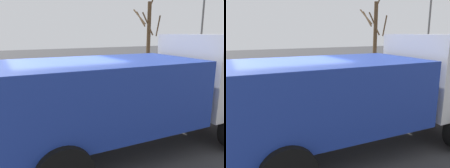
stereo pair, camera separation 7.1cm
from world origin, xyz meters
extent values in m
plane|color=#38383A|center=(0.00, 0.00, 0.00)|extent=(80.00, 80.00, 0.00)
cube|color=#99968E|center=(0.00, 6.50, 0.07)|extent=(36.00, 5.00, 0.15)
cylinder|color=red|center=(0.73, 5.49, 0.47)|extent=(0.22, 0.22, 0.65)
sphere|color=red|center=(0.73, 5.49, 0.86)|extent=(0.25, 0.25, 0.25)
cylinder|color=red|center=(0.73, 5.30, 0.55)|extent=(0.10, 0.18, 0.10)
cylinder|color=red|center=(0.73, 5.69, 0.55)|extent=(0.10, 0.18, 0.10)
cylinder|color=red|center=(0.73, 5.30, 0.47)|extent=(0.12, 0.18, 0.12)
torus|color=black|center=(0.68, 5.33, 0.75)|extent=(1.24, 0.70, 1.20)
cube|color=#1E3899|center=(0.64, -0.77, 1.60)|extent=(4.90, 2.70, 1.60)
cube|color=silver|center=(4.24, -0.92, 1.90)|extent=(2.10, 2.58, 2.20)
cube|color=black|center=(1.74, -0.81, 0.67)|extent=(7.03, 1.19, 0.24)
cylinder|color=black|center=(4.09, 0.34, 0.55)|extent=(1.11, 0.35, 1.10)
cylinder|color=black|center=(-0.50, 0.53, 0.55)|extent=(1.11, 0.35, 1.10)
cylinder|color=#4C3823|center=(6.69, 5.47, 2.48)|extent=(0.23, 0.23, 4.65)
cylinder|color=#4C3823|center=(6.96, 5.57, 4.88)|extent=(0.29, 0.62, 1.22)
cylinder|color=#4C3823|center=(6.04, 5.53, 3.96)|extent=(0.19, 1.37, 0.92)
cylinder|color=#4C3823|center=(6.45, 5.27, 3.56)|extent=(0.51, 0.59, 1.31)
cylinder|color=#4C3823|center=(7.16, 5.22, 3.43)|extent=(0.61, 1.02, 1.16)
cylinder|color=#4C3823|center=(6.15, 5.56, 3.84)|extent=(0.26, 1.14, 0.91)
cylinder|color=#595B5E|center=(10.18, 4.67, 3.47)|extent=(0.12, 0.12, 6.64)
camera|label=1|loc=(-1.52, -5.56, 3.02)|focal=36.19mm
camera|label=2|loc=(-1.45, -5.59, 3.02)|focal=36.19mm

